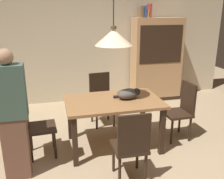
# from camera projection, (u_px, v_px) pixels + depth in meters

# --- Properties ---
(ground) EXTENTS (10.00, 10.00, 0.00)m
(ground) POSITION_uv_depth(u_px,v_px,m) (124.00, 160.00, 3.59)
(ground) COLOR tan
(back_wall) EXTENTS (6.40, 0.10, 2.90)m
(back_wall) POSITION_uv_depth(u_px,v_px,m) (91.00, 36.00, 5.60)
(back_wall) COLOR beige
(back_wall) RESTS_ON ground
(dining_table) EXTENTS (1.40, 0.90, 0.75)m
(dining_table) POSITION_uv_depth(u_px,v_px,m) (113.00, 107.00, 3.76)
(dining_table) COLOR olive
(dining_table) RESTS_ON ground
(chair_right_side) EXTENTS (0.41, 0.41, 0.93)m
(chair_right_side) POSITION_uv_depth(u_px,v_px,m) (182.00, 108.00, 4.06)
(chair_right_side) COLOR black
(chair_right_side) RESTS_ON ground
(chair_far_back) EXTENTS (0.44, 0.44, 0.93)m
(chair_far_back) POSITION_uv_depth(u_px,v_px,m) (101.00, 96.00, 4.61)
(chair_far_back) COLOR black
(chair_far_back) RESTS_ON ground
(chair_near_front) EXTENTS (0.41, 0.41, 0.93)m
(chair_near_front) POSITION_uv_depth(u_px,v_px,m) (131.00, 144.00, 2.99)
(chair_near_front) COLOR black
(chair_near_front) RESTS_ON ground
(chair_left_side) EXTENTS (0.42, 0.42, 0.93)m
(chair_left_side) POSITION_uv_depth(u_px,v_px,m) (35.00, 123.00, 3.54)
(chair_left_side) COLOR black
(chair_left_side) RESTS_ON ground
(cat_sleeping) EXTENTS (0.41, 0.32, 0.16)m
(cat_sleeping) POSITION_uv_depth(u_px,v_px,m) (129.00, 94.00, 3.78)
(cat_sleeping) COLOR #4C4742
(cat_sleeping) RESTS_ON dining_table
(pendant_lamp) EXTENTS (0.52, 0.52, 1.30)m
(pendant_lamp) POSITION_uv_depth(u_px,v_px,m) (113.00, 37.00, 3.45)
(pendant_lamp) COLOR beige
(hutch_bookcase) EXTENTS (1.12, 0.45, 1.85)m
(hutch_bookcase) POSITION_uv_depth(u_px,v_px,m) (156.00, 61.00, 5.79)
(hutch_bookcase) COLOR tan
(hutch_bookcase) RESTS_ON ground
(book_brown_thick) EXTENTS (0.06, 0.24, 0.22)m
(book_brown_thick) POSITION_uv_depth(u_px,v_px,m) (140.00, 12.00, 5.37)
(book_brown_thick) COLOR brown
(book_brown_thick) RESTS_ON hutch_bookcase
(book_blue_wide) EXTENTS (0.06, 0.24, 0.24)m
(book_blue_wide) POSITION_uv_depth(u_px,v_px,m) (144.00, 12.00, 5.38)
(book_blue_wide) COLOR #384C93
(book_blue_wide) RESTS_ON hutch_bookcase
(book_yellow_short) EXTENTS (0.04, 0.20, 0.18)m
(book_yellow_short) POSITION_uv_depth(u_px,v_px,m) (147.00, 13.00, 5.41)
(book_yellow_short) COLOR gold
(book_yellow_short) RESTS_ON hutch_bookcase
(book_red_tall) EXTENTS (0.04, 0.22, 0.28)m
(book_red_tall) POSITION_uv_depth(u_px,v_px,m) (149.00, 11.00, 5.40)
(book_red_tall) COLOR #B73833
(book_red_tall) RESTS_ON hutch_bookcase
(person_standing) EXTENTS (0.36, 0.22, 1.62)m
(person_standing) POSITION_uv_depth(u_px,v_px,m) (13.00, 117.00, 3.00)
(person_standing) COLOR brown
(person_standing) RESTS_ON ground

